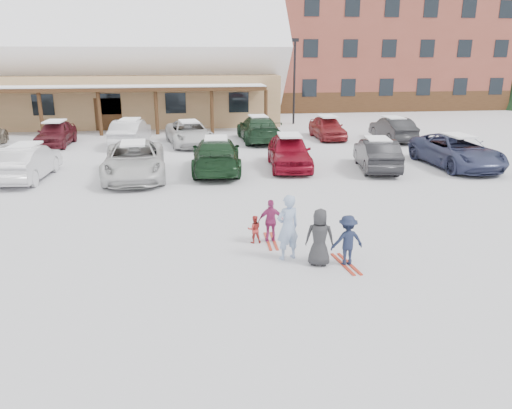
{
  "coord_description": "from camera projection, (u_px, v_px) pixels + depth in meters",
  "views": [
    {
      "loc": [
        -1.5,
        -12.53,
        5.17
      ],
      "look_at": [
        0.3,
        1.0,
        1.0
      ],
      "focal_mm": 35.0,
      "sensor_mm": 36.0,
      "label": 1
    }
  ],
  "objects": [
    {
      "name": "parked_car_8",
      "position": [
        56.0,
        133.0,
        28.67
      ],
      "size": [
        1.8,
        4.21,
        1.42
      ],
      "primitive_type": "imported",
      "rotation": [
        0.0,
        0.0,
        -0.03
      ],
      "color": "#561821",
      "rests_on": "ground"
    },
    {
      "name": "toddler_red",
      "position": [
        254.0,
        229.0,
        14.04
      ],
      "size": [
        0.4,
        0.31,
        0.8
      ],
      "primitive_type": "imported",
      "rotation": [
        0.0,
        0.0,
        3.17
      ],
      "color": "#B02E2B",
      "rests_on": "ground"
    },
    {
      "name": "ground",
      "position": [
        250.0,
        251.0,
        13.58
      ],
      "size": [
        160.0,
        160.0,
        0.0
      ],
      "primitive_type": "plane",
      "color": "silver",
      "rests_on": "ground"
    },
    {
      "name": "parked_car_3",
      "position": [
        216.0,
        155.0,
        22.4
      ],
      "size": [
        2.41,
        5.36,
        1.52
      ],
      "primitive_type": "imported",
      "rotation": [
        0.0,
        0.0,
        3.09
      ],
      "color": "black",
      "rests_on": "ground"
    },
    {
      "name": "bystander_dark",
      "position": [
        320.0,
        237.0,
        12.48
      ],
      "size": [
        0.82,
        0.65,
        1.47
      ],
      "primitive_type": "imported",
      "rotation": [
        0.0,
        0.0,
        2.86
      ],
      "color": "#292A2C",
      "rests_on": "ground"
    },
    {
      "name": "parked_car_13",
      "position": [
        393.0,
        129.0,
        30.27
      ],
      "size": [
        1.52,
        4.31,
        1.42
      ],
      "primitive_type": "imported",
      "rotation": [
        0.0,
        0.0,
        3.15
      ],
      "color": "black",
      "rests_on": "ground"
    },
    {
      "name": "conifer_4",
      "position": [
        486.0,
        40.0,
        59.56
      ],
      "size": [
        5.06,
        5.06,
        11.73
      ],
      "color": "black",
      "rests_on": "ground"
    },
    {
      "name": "skis_child_magenta",
      "position": [
        271.0,
        241.0,
        14.23
      ],
      "size": [
        0.24,
        1.41,
        0.03
      ],
      "primitive_type": "cube",
      "rotation": [
        0.0,
        0.0,
        3.11
      ],
      "color": "#AE2B18",
      "rests_on": "ground"
    },
    {
      "name": "conifer_3",
      "position": [
        256.0,
        53.0,
        54.55
      ],
      "size": [
        3.96,
        3.96,
        9.18
      ],
      "color": "black",
      "rests_on": "ground"
    },
    {
      "name": "parked_car_12",
      "position": [
        327.0,
        127.0,
        31.0
      ],
      "size": [
        1.72,
        4.12,
        1.39
      ],
      "primitive_type": "imported",
      "rotation": [
        0.0,
        0.0,
        0.02
      ],
      "color": "maroon",
      "rests_on": "ground"
    },
    {
      "name": "lamp_post",
      "position": [
        294.0,
        76.0,
        36.63
      ],
      "size": [
        0.5,
        0.25,
        6.15
      ],
      "color": "black",
      "rests_on": "ground"
    },
    {
      "name": "parked_car_4",
      "position": [
        289.0,
        152.0,
        23.05
      ],
      "size": [
        2.21,
        4.7,
        1.55
      ],
      "primitive_type": "imported",
      "rotation": [
        0.0,
        0.0,
        -0.09
      ],
      "color": "maroon",
      "rests_on": "ground"
    },
    {
      "name": "child_navy",
      "position": [
        347.0,
        240.0,
        12.5
      ],
      "size": [
        0.9,
        0.58,
        1.31
      ],
      "primitive_type": "imported",
      "rotation": [
        0.0,
        0.0,
        3.26
      ],
      "color": "#171F38",
      "rests_on": "ground"
    },
    {
      "name": "alpine_hotel",
      "position": [
        347.0,
        16.0,
        48.88
      ],
      "size": [
        31.48,
        14.01,
        21.48
      ],
      "color": "brown",
      "rests_on": "ground"
    },
    {
      "name": "parked_car_1",
      "position": [
        27.0,
        162.0,
        21.0
      ],
      "size": [
        1.82,
        4.58,
        1.48
      ],
      "primitive_type": "imported",
      "rotation": [
        0.0,
        0.0,
        3.08
      ],
      "color": "silver",
      "rests_on": "ground"
    },
    {
      "name": "parked_car_9",
      "position": [
        130.0,
        133.0,
        28.69
      ],
      "size": [
        2.08,
        4.73,
        1.51
      ],
      "primitive_type": "imported",
      "rotation": [
        0.0,
        0.0,
        3.03
      ],
      "color": "#B5B5BB",
      "rests_on": "ground"
    },
    {
      "name": "day_lodge",
      "position": [
        88.0,
        69.0,
        37.79
      ],
      "size": [
        29.12,
        12.5,
        10.38
      ],
      "color": "tan",
      "rests_on": "ground"
    },
    {
      "name": "parked_car_2",
      "position": [
        134.0,
        160.0,
        21.26
      ],
      "size": [
        2.87,
        5.63,
        1.52
      ],
      "primitive_type": "imported",
      "rotation": [
        0.0,
        0.0,
        0.06
      ],
      "color": "silver",
      "rests_on": "ground"
    },
    {
      "name": "adult_skier",
      "position": [
        288.0,
        227.0,
        12.81
      ],
      "size": [
        0.73,
        0.6,
        1.73
      ],
      "primitive_type": "imported",
      "rotation": [
        0.0,
        0.0,
        3.47
      ],
      "color": "#8DA4CA",
      "rests_on": "ground"
    },
    {
      "name": "parked_car_6",
      "position": [
        457.0,
        151.0,
        23.3
      ],
      "size": [
        2.76,
        5.51,
        1.5
      ],
      "primitive_type": "imported",
      "rotation": [
        0.0,
        0.0,
        0.05
      ],
      "color": "#343A5C",
      "rests_on": "ground"
    },
    {
      "name": "parked_car_11",
      "position": [
        258.0,
        129.0,
        30.05
      ],
      "size": [
        2.28,
        5.29,
        1.52
      ],
      "primitive_type": "imported",
      "rotation": [
        0.0,
        0.0,
        3.17
      ],
      "color": "#1D3B25",
      "rests_on": "ground"
    },
    {
      "name": "skis_child_navy",
      "position": [
        346.0,
        264.0,
        12.69
      ],
      "size": [
        0.36,
        1.41,
        0.03
      ],
      "primitive_type": "cube",
      "rotation": [
        0.0,
        0.0,
        3.26
      ],
      "color": "#AE2B18",
      "rests_on": "ground"
    },
    {
      "name": "child_magenta",
      "position": [
        271.0,
        221.0,
        14.05
      ],
      "size": [
        0.74,
        0.32,
        1.24
      ],
      "primitive_type": "imported",
      "rotation": [
        0.0,
        0.0,
        3.11
      ],
      "color": "#A22D69",
      "rests_on": "ground"
    },
    {
      "name": "parked_car_10",
      "position": [
        189.0,
        133.0,
        28.87
      ],
      "size": [
        3.04,
        5.27,
        1.38
      ],
      "primitive_type": "imported",
      "rotation": [
        0.0,
        0.0,
        0.16
      ],
      "color": "silver",
      "rests_on": "ground"
    },
    {
      "name": "parked_car_5",
      "position": [
        377.0,
        154.0,
        22.78
      ],
      "size": [
        2.23,
        4.53,
        1.43
      ],
      "primitive_type": "imported",
      "rotation": [
        0.0,
        0.0,
        2.97
      ],
      "color": "black",
      "rests_on": "ground"
    }
  ]
}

